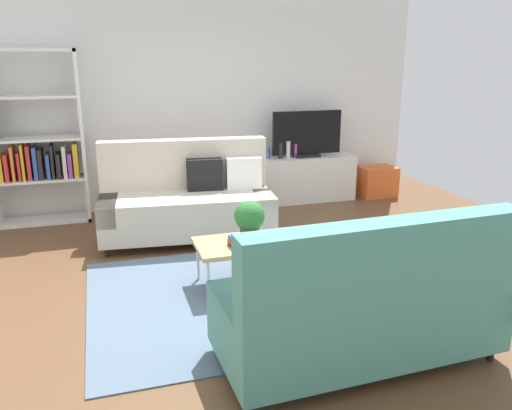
# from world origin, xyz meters

# --- Properties ---
(ground_plane) EXTENTS (7.68, 7.68, 0.00)m
(ground_plane) POSITION_xyz_m (0.00, 0.00, 0.00)
(ground_plane) COLOR brown
(wall_far) EXTENTS (6.40, 0.12, 2.90)m
(wall_far) POSITION_xyz_m (0.00, 2.80, 1.45)
(wall_far) COLOR white
(wall_far) RESTS_ON ground_plane
(area_rug) EXTENTS (2.90, 2.20, 0.01)m
(area_rug) POSITION_xyz_m (0.00, -0.25, 0.01)
(area_rug) COLOR slate
(area_rug) RESTS_ON ground_plane
(couch_beige) EXTENTS (1.97, 1.02, 1.10)m
(couch_beige) POSITION_xyz_m (-0.32, 1.37, 0.45)
(couch_beige) COLOR beige
(couch_beige) RESTS_ON ground_plane
(couch_green) EXTENTS (1.93, 0.90, 1.10)m
(couch_green) POSITION_xyz_m (0.34, -1.47, 0.44)
(couch_green) COLOR teal
(couch_green) RESTS_ON ground_plane
(coffee_table) EXTENTS (1.10, 0.56, 0.42)m
(coffee_table) POSITION_xyz_m (0.05, -0.05, 0.39)
(coffee_table) COLOR tan
(coffee_table) RESTS_ON ground_plane
(tv_console) EXTENTS (1.40, 0.44, 0.64)m
(tv_console) POSITION_xyz_m (1.55, 2.46, 0.32)
(tv_console) COLOR silver
(tv_console) RESTS_ON ground_plane
(tv) EXTENTS (1.00, 0.20, 0.64)m
(tv) POSITION_xyz_m (1.55, 2.44, 0.95)
(tv) COLOR black
(tv) RESTS_ON tv_console
(bookshelf) EXTENTS (1.10, 0.36, 2.10)m
(bookshelf) POSITION_xyz_m (-1.95, 2.48, 0.96)
(bookshelf) COLOR white
(bookshelf) RESTS_ON ground_plane
(storage_trunk) EXTENTS (0.52, 0.40, 0.44)m
(storage_trunk) POSITION_xyz_m (2.65, 2.36, 0.22)
(storage_trunk) COLOR orange
(storage_trunk) RESTS_ON ground_plane
(potted_plant) EXTENTS (0.27, 0.27, 0.38)m
(potted_plant) POSITION_xyz_m (-0.02, -0.06, 0.64)
(potted_plant) COLOR brown
(potted_plant) RESTS_ON coffee_table
(table_book_0) EXTENTS (0.27, 0.22, 0.03)m
(table_book_0) POSITION_xyz_m (-0.09, -0.14, 0.44)
(table_book_0) COLOR #262626
(table_book_0) RESTS_ON coffee_table
(table_book_1) EXTENTS (0.27, 0.23, 0.02)m
(table_book_1) POSITION_xyz_m (-0.09, -0.14, 0.46)
(table_book_1) COLOR red
(table_book_1) RESTS_ON table_book_0
(table_book_2) EXTENTS (0.25, 0.20, 0.03)m
(table_book_2) POSITION_xyz_m (-0.09, -0.14, 0.49)
(table_book_2) COLOR #3359B2
(table_book_2) RESTS_ON table_book_1
(vase_0) EXTENTS (0.13, 0.13, 0.15)m
(vase_0) POSITION_xyz_m (0.97, 2.51, 0.71)
(vase_0) COLOR #4C72B2
(vase_0) RESTS_ON tv_console
(bottle_0) EXTENTS (0.06, 0.06, 0.22)m
(bottle_0) POSITION_xyz_m (1.16, 2.42, 0.75)
(bottle_0) COLOR #262626
(bottle_0) RESTS_ON tv_console
(bottle_1) EXTENTS (0.06, 0.06, 0.24)m
(bottle_1) POSITION_xyz_m (1.27, 2.42, 0.76)
(bottle_1) COLOR silver
(bottle_1) RESTS_ON tv_console
(bottle_2) EXTENTS (0.04, 0.04, 0.19)m
(bottle_2) POSITION_xyz_m (1.38, 2.42, 0.74)
(bottle_2) COLOR purple
(bottle_2) RESTS_ON tv_console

